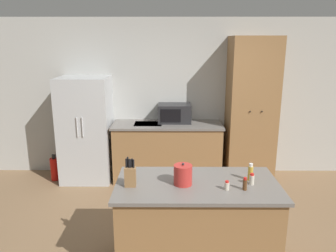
{
  "coord_description": "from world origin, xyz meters",
  "views": [
    {
      "loc": [
        -0.19,
        -3.13,
        2.23
      ],
      "look_at": [
        -0.22,
        1.4,
        1.05
      ],
      "focal_mm": 35.0,
      "sensor_mm": 36.0,
      "label": 1
    }
  ],
  "objects_px": {
    "refrigerator": "(86,130)",
    "spice_bottle_amber_oil": "(250,172)",
    "pantry_cabinet": "(251,110)",
    "kettle": "(183,175)",
    "spice_bottle_tall_dark": "(252,179)",
    "spice_bottle_short_red": "(245,184)",
    "spice_bottle_green_herb": "(227,186)",
    "fire_extinguisher": "(55,169)",
    "microwave": "(174,113)",
    "knife_block": "(130,176)"
  },
  "relations": [
    {
      "from": "spice_bottle_tall_dark",
      "to": "knife_block",
      "type": "bearing_deg",
      "value": -177.93
    },
    {
      "from": "pantry_cabinet",
      "to": "spice_bottle_short_red",
      "type": "height_order",
      "value": "pantry_cabinet"
    },
    {
      "from": "kettle",
      "to": "fire_extinguisher",
      "type": "height_order",
      "value": "kettle"
    },
    {
      "from": "spice_bottle_tall_dark",
      "to": "spice_bottle_short_red",
      "type": "bearing_deg",
      "value": -127.71
    },
    {
      "from": "spice_bottle_amber_oil",
      "to": "spice_bottle_green_herb",
      "type": "distance_m",
      "value": 0.35
    },
    {
      "from": "spice_bottle_amber_oil",
      "to": "kettle",
      "type": "relative_size",
      "value": 0.8
    },
    {
      "from": "spice_bottle_short_red",
      "to": "kettle",
      "type": "height_order",
      "value": "kettle"
    },
    {
      "from": "fire_extinguisher",
      "to": "microwave",
      "type": "bearing_deg",
      "value": 5.87
    },
    {
      "from": "refrigerator",
      "to": "pantry_cabinet",
      "type": "xyz_separation_m",
      "value": [
        2.65,
        0.04,
        0.31
      ]
    },
    {
      "from": "refrigerator",
      "to": "spice_bottle_amber_oil",
      "type": "bearing_deg",
      "value": -44.1
    },
    {
      "from": "spice_bottle_short_red",
      "to": "fire_extinguisher",
      "type": "xyz_separation_m",
      "value": [
        -2.59,
        2.23,
        -0.76
      ]
    },
    {
      "from": "refrigerator",
      "to": "spice_bottle_green_herb",
      "type": "bearing_deg",
      "value": -50.69
    },
    {
      "from": "spice_bottle_tall_dark",
      "to": "spice_bottle_green_herb",
      "type": "relative_size",
      "value": 1.3
    },
    {
      "from": "refrigerator",
      "to": "kettle",
      "type": "relative_size",
      "value": 7.71
    },
    {
      "from": "refrigerator",
      "to": "spice_bottle_tall_dark",
      "type": "relative_size",
      "value": 14.92
    },
    {
      "from": "pantry_cabinet",
      "to": "spice_bottle_green_herb",
      "type": "relative_size",
      "value": 26.51
    },
    {
      "from": "spice_bottle_amber_oil",
      "to": "fire_extinguisher",
      "type": "relative_size",
      "value": 0.4
    },
    {
      "from": "pantry_cabinet",
      "to": "knife_block",
      "type": "bearing_deg",
      "value": -126.48
    },
    {
      "from": "spice_bottle_short_red",
      "to": "kettle",
      "type": "relative_size",
      "value": 0.56
    },
    {
      "from": "pantry_cabinet",
      "to": "fire_extinguisher",
      "type": "bearing_deg",
      "value": -177.99
    },
    {
      "from": "refrigerator",
      "to": "microwave",
      "type": "xyz_separation_m",
      "value": [
        1.43,
        0.13,
        0.24
      ]
    },
    {
      "from": "microwave",
      "to": "spice_bottle_short_red",
      "type": "relative_size",
      "value": 4.33
    },
    {
      "from": "microwave",
      "to": "spice_bottle_amber_oil",
      "type": "xyz_separation_m",
      "value": [
        0.72,
        -2.22,
        -0.11
      ]
    },
    {
      "from": "spice_bottle_tall_dark",
      "to": "fire_extinguisher",
      "type": "xyz_separation_m",
      "value": [
        -2.68,
        2.11,
        -0.75
      ]
    },
    {
      "from": "pantry_cabinet",
      "to": "spice_bottle_tall_dark",
      "type": "relative_size",
      "value": 20.4
    },
    {
      "from": "pantry_cabinet",
      "to": "kettle",
      "type": "height_order",
      "value": "pantry_cabinet"
    },
    {
      "from": "fire_extinguisher",
      "to": "kettle",
      "type": "bearing_deg",
      "value": -46.28
    },
    {
      "from": "knife_block",
      "to": "spice_bottle_short_red",
      "type": "height_order",
      "value": "knife_block"
    },
    {
      "from": "microwave",
      "to": "refrigerator",
      "type": "bearing_deg",
      "value": -174.63
    },
    {
      "from": "spice_bottle_green_herb",
      "to": "fire_extinguisher",
      "type": "xyz_separation_m",
      "value": [
        -2.42,
        2.23,
        -0.74
      ]
    },
    {
      "from": "kettle",
      "to": "fire_extinguisher",
      "type": "relative_size",
      "value": 0.5
    },
    {
      "from": "pantry_cabinet",
      "to": "kettle",
      "type": "relative_size",
      "value": 10.53
    },
    {
      "from": "spice_bottle_tall_dark",
      "to": "spice_bottle_short_red",
      "type": "height_order",
      "value": "spice_bottle_short_red"
    },
    {
      "from": "microwave",
      "to": "spice_bottle_tall_dark",
      "type": "bearing_deg",
      "value": -72.94
    },
    {
      "from": "refrigerator",
      "to": "pantry_cabinet",
      "type": "bearing_deg",
      "value": 0.95
    },
    {
      "from": "microwave",
      "to": "kettle",
      "type": "relative_size",
      "value": 2.43
    },
    {
      "from": "knife_block",
      "to": "fire_extinguisher",
      "type": "bearing_deg",
      "value": 125.21
    },
    {
      "from": "pantry_cabinet",
      "to": "microwave",
      "type": "height_order",
      "value": "pantry_cabinet"
    },
    {
      "from": "kettle",
      "to": "pantry_cabinet",
      "type": "bearing_deg",
      "value": 62.14
    },
    {
      "from": "knife_block",
      "to": "pantry_cabinet",
      "type": "bearing_deg",
      "value": 53.52
    },
    {
      "from": "spice_bottle_tall_dark",
      "to": "kettle",
      "type": "distance_m",
      "value": 0.66
    },
    {
      "from": "spice_bottle_tall_dark",
      "to": "spice_bottle_short_red",
      "type": "xyz_separation_m",
      "value": [
        -0.09,
        -0.12,
        0.0
      ]
    },
    {
      "from": "knife_block",
      "to": "spice_bottle_amber_oil",
      "type": "distance_m",
      "value": 1.18
    },
    {
      "from": "microwave",
      "to": "spice_bottle_green_herb",
      "type": "height_order",
      "value": "microwave"
    },
    {
      "from": "spice_bottle_amber_oil",
      "to": "spice_bottle_tall_dark",
      "type": "bearing_deg",
      "value": -95.27
    },
    {
      "from": "spice_bottle_green_herb",
      "to": "kettle",
      "type": "height_order",
      "value": "kettle"
    },
    {
      "from": "knife_block",
      "to": "spice_bottle_short_red",
      "type": "xyz_separation_m",
      "value": [
        1.07,
        -0.08,
        -0.05
      ]
    },
    {
      "from": "spice_bottle_short_red",
      "to": "spice_bottle_amber_oil",
      "type": "xyz_separation_m",
      "value": [
        0.1,
        0.22,
        0.02
      ]
    },
    {
      "from": "spice_bottle_short_red",
      "to": "spice_bottle_green_herb",
      "type": "relative_size",
      "value": 1.41
    },
    {
      "from": "kettle",
      "to": "fire_extinguisher",
      "type": "distance_m",
      "value": 3.03
    }
  ]
}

